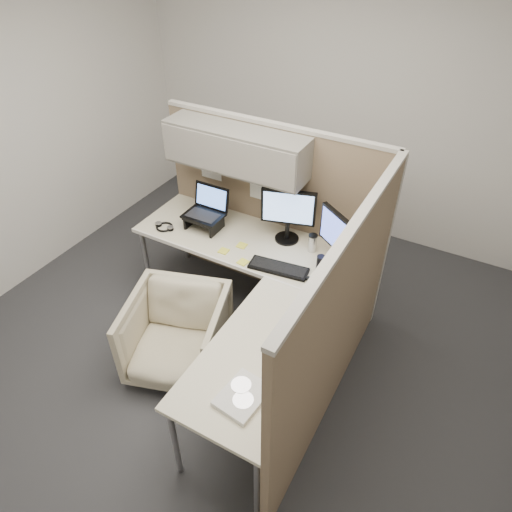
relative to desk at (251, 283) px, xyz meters
The scene contains 19 objects.
ground 0.71m from the desk, 134.71° to the right, with size 4.50×4.50×0.00m, color #2A2A2E.
partition_back 0.88m from the desk, 115.90° to the left, with size 2.00×0.36×1.63m.
partition_right 0.81m from the desk, 13.96° to the right, with size 0.07×2.03×1.63m.
desk is the anchor object (origin of this frame).
office_chair 0.68m from the desk, 131.27° to the right, with size 0.71×0.67×0.73m, color beige.
monitor_left 0.66m from the desk, 88.38° to the left, with size 0.43×0.20×0.47m.
monitor_right 0.73m from the desk, 41.07° to the left, with size 0.38×0.28×0.47m.
laptop_station 0.82m from the desk, 148.43° to the left, with size 0.33×0.28×0.34m.
keyboard 0.24m from the desk, 55.83° to the left, with size 0.46×0.15×0.02m, color black.
mouse 0.44m from the desk, 25.31° to the left, with size 0.08×0.05×0.03m, color black.
travel_mug 0.61m from the desk, 64.03° to the left, with size 0.07×0.07×0.15m.
soda_can_green 0.54m from the desk, 11.28° to the left, with size 0.07×0.07×0.12m, color #1E3FA5.
soda_can_silver 0.55m from the desk, 41.22° to the left, with size 0.07×0.07×0.12m, color black.
sticky_note_b 0.21m from the desk, 137.51° to the left, with size 0.08×0.08×0.01m, color yellow.
sticky_note_d 0.42m from the desk, 129.87° to the left, with size 0.08×0.08×0.01m, color yellow.
sticky_note_a 0.41m from the desk, 152.75° to the left, with size 0.08×0.08×0.01m, color yellow.
headphones 1.01m from the desk, 167.49° to the left, with size 0.18×0.15×0.03m.
paper_stack 1.04m from the desk, 63.00° to the right, with size 0.27×0.32×0.03m.
desk_clock 0.70m from the desk, 42.47° to the right, with size 0.07×0.09×0.08m.
Camera 1 is at (1.41, -2.12, 2.98)m, focal length 32.00 mm.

